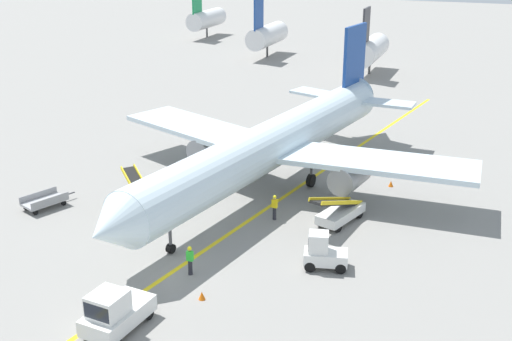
# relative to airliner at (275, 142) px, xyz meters

# --- Properties ---
(ground_plane) EXTENTS (300.00, 300.00, 0.00)m
(ground_plane) POSITION_rel_airliner_xyz_m (-1.33, -13.83, -3.42)
(ground_plane) COLOR gray
(taxi_line_yellow) EXTENTS (14.72, 78.74, 0.01)m
(taxi_line_yellow) POSITION_rel_airliner_xyz_m (-0.10, -8.83, -3.41)
(taxi_line_yellow) COLOR yellow
(taxi_line_yellow) RESTS_ON ground
(airliner) EXTENTS (28.14, 35.20, 10.10)m
(airliner) POSITION_rel_airliner_xyz_m (0.00, 0.00, 0.00)
(airliner) COLOR silver
(airliner) RESTS_ON ground
(pushback_tug) EXTENTS (2.24, 3.77, 2.20)m
(pushback_tug) POSITION_rel_airliner_xyz_m (-0.85, -19.66, -2.42)
(pushback_tug) COLOR silver
(pushback_tug) RESTS_ON ground
(baggage_tug_near_wing) EXTENTS (2.65, 1.86, 2.10)m
(baggage_tug_near_wing) POSITION_rel_airliner_xyz_m (6.54, -10.32, -2.49)
(baggage_tug_near_wing) COLOR silver
(baggage_tug_near_wing) RESTS_ON ground
(belt_loader_forward_hold) EXTENTS (2.65, 5.15, 2.59)m
(belt_loader_forward_hold) POSITION_rel_airliner_xyz_m (5.94, -4.25, -2.64)
(belt_loader_forward_hold) COLOR silver
(belt_loader_forward_hold) RESTS_ON ground
(belt_loader_aft_hold) EXTENTS (4.64, 4.17, 2.59)m
(belt_loader_aft_hold) POSITION_rel_airliner_xyz_m (-6.33, -7.84, -2.64)
(belt_loader_aft_hold) COLOR silver
(belt_loader_aft_hold) RESTS_ON ground
(baggage_cart_loaded) EXTENTS (2.45, 3.80, 0.94)m
(baggage_cart_loaded) POSITION_rel_airliner_xyz_m (-13.22, -9.18, -2.95)
(baggage_cart_loaded) COLOR #A5A5A8
(baggage_cart_loaded) RESTS_ON ground
(ground_crew_marshaller) EXTENTS (0.36, 0.24, 1.70)m
(ground_crew_marshaller) POSITION_rel_airliner_xyz_m (1.89, -5.33, -2.51)
(ground_crew_marshaller) COLOR #26262D
(ground_crew_marshaller) RESTS_ON ground
(ground_crew_wing_walker) EXTENTS (0.36, 0.24, 1.70)m
(ground_crew_wing_walker) POSITION_rel_airliner_xyz_m (0.03, -13.69, -2.51)
(ground_crew_wing_walker) COLOR #26262D
(ground_crew_wing_walker) RESTS_ON ground
(safety_cone_nose_left) EXTENTS (0.36, 0.36, 0.44)m
(safety_cone_nose_left) POSITION_rel_airliner_xyz_m (7.89, 3.17, -3.20)
(safety_cone_nose_left) COLOR orange
(safety_cone_nose_left) RESTS_ON ground
(safety_cone_nose_right) EXTENTS (0.36, 0.36, 0.44)m
(safety_cone_nose_right) POSITION_rel_airliner_xyz_m (1.72, -15.75, -3.20)
(safety_cone_nose_right) COLOR orange
(safety_cone_nose_right) RESTS_ON ground
(distant_aircraft_far_left) EXTENTS (3.00, 10.10, 8.80)m
(distant_aircraft_far_left) POSITION_rel_airliner_xyz_m (-34.54, 60.96, -0.20)
(distant_aircraft_far_left) COLOR silver
(distant_aircraft_far_left) RESTS_ON ground
(distant_aircraft_mid_left) EXTENTS (3.00, 10.10, 8.80)m
(distant_aircraft_mid_left) POSITION_rel_airliner_xyz_m (-18.39, 47.60, -0.20)
(distant_aircraft_mid_left) COLOR silver
(distant_aircraft_mid_left) RESTS_ON ground
(distant_aircraft_mid_right) EXTENTS (3.00, 10.10, 8.80)m
(distant_aircraft_mid_right) POSITION_rel_airliner_xyz_m (-1.89, 41.28, -0.20)
(distant_aircraft_mid_right) COLOR silver
(distant_aircraft_mid_right) RESTS_ON ground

